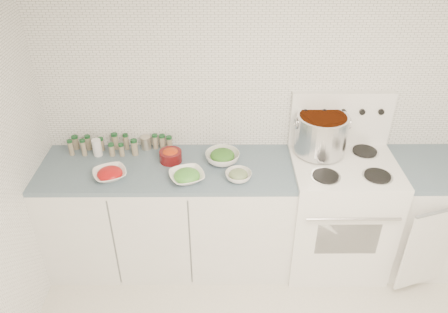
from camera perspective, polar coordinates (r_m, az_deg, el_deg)
room_walls at (r=1.87m, az=12.62°, el=-5.05°), size 3.54×3.04×2.52m
counter_left at (r=3.47m, az=-7.07°, el=-7.52°), size 1.85×0.62×0.90m
stove at (r=3.53m, az=14.54°, el=-6.72°), size 0.76×0.70×1.36m
counter_right at (r=3.85m, az=26.44°, el=-6.71°), size 0.89×0.75×0.90m
stock_pot at (r=3.28m, az=12.58°, el=3.10°), size 0.40×0.38×0.29m
bowl_tomato at (r=3.15m, az=-14.69°, el=-2.20°), size 0.30×0.30×0.08m
bowl_snowpea at (r=3.03m, az=-4.87°, el=-2.55°), size 0.31×0.31×0.08m
bowl_broccoli at (r=3.20m, az=-0.20°, el=-0.03°), size 0.27×0.27×0.10m
bowl_zucchini at (r=3.03m, az=1.90°, el=-2.47°), size 0.24×0.24×0.07m
bowl_pepper at (r=3.24m, az=-6.98°, el=0.17°), size 0.17×0.17×0.10m
salt_canister at (r=3.41m, az=-16.24°, el=1.13°), size 0.09×0.09×0.13m
tin_can at (r=3.42m, az=-10.15°, el=1.79°), size 0.10×0.10×0.10m
spice_cluster at (r=3.43m, az=-13.73°, el=1.57°), size 0.78×0.15×0.13m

